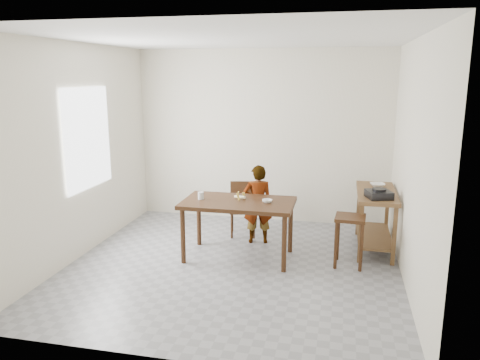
% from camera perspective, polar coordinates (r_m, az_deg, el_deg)
% --- Properties ---
extents(floor, '(4.00, 4.00, 0.04)m').
position_cam_1_polar(floor, '(5.87, -0.86, -10.62)').
color(floor, gray).
rests_on(floor, ground).
extents(ceiling, '(4.00, 4.00, 0.04)m').
position_cam_1_polar(ceiling, '(5.40, -0.96, 17.14)').
color(ceiling, white).
rests_on(ceiling, wall_back).
extents(wall_back, '(4.00, 0.04, 2.70)m').
position_cam_1_polar(wall_back, '(7.43, 2.71, 5.33)').
color(wall_back, silver).
rests_on(wall_back, ground).
extents(wall_front, '(4.00, 0.04, 2.70)m').
position_cam_1_polar(wall_front, '(3.58, -8.40, -2.86)').
color(wall_front, silver).
rests_on(wall_front, ground).
extents(wall_left, '(0.04, 4.00, 2.70)m').
position_cam_1_polar(wall_left, '(6.25, -19.27, 3.22)').
color(wall_left, silver).
rests_on(wall_left, ground).
extents(wall_right, '(0.04, 4.00, 2.70)m').
position_cam_1_polar(wall_right, '(5.38, 20.52, 1.70)').
color(wall_right, silver).
rests_on(wall_right, ground).
extents(window_pane, '(0.02, 1.10, 1.30)m').
position_cam_1_polar(window_pane, '(6.37, -18.05, 4.85)').
color(window_pane, white).
rests_on(window_pane, wall_left).
extents(dining_table, '(1.40, 0.80, 0.75)m').
position_cam_1_polar(dining_table, '(6.00, -0.21, -6.04)').
color(dining_table, '#361E0F').
rests_on(dining_table, floor).
extents(prep_counter, '(0.50, 1.20, 0.80)m').
position_cam_1_polar(prep_counter, '(6.54, 16.11, -4.72)').
color(prep_counter, brown).
rests_on(prep_counter, floor).
extents(child, '(0.45, 0.35, 1.11)m').
position_cam_1_polar(child, '(6.48, 2.18, -2.97)').
color(child, white).
rests_on(child, floor).
extents(dining_chair, '(0.44, 0.44, 0.77)m').
position_cam_1_polar(dining_chair, '(6.82, 0.35, -3.63)').
color(dining_chair, '#361E0F').
rests_on(dining_chair, floor).
extents(stool, '(0.38, 0.38, 0.63)m').
position_cam_1_polar(stool, '(5.92, 13.17, -7.25)').
color(stool, '#361E0F').
rests_on(stool, floor).
extents(glass_tumbler, '(0.08, 0.08, 0.09)m').
position_cam_1_polar(glass_tumbler, '(5.98, -4.79, -1.91)').
color(glass_tumbler, silver).
rests_on(glass_tumbler, dining_table).
extents(small_bowl, '(0.16, 0.16, 0.04)m').
position_cam_1_polar(small_bowl, '(5.82, 3.33, -2.57)').
color(small_bowl, white).
rests_on(small_bowl, dining_table).
extents(banana, '(0.22, 0.19, 0.06)m').
position_cam_1_polar(banana, '(5.98, -0.03, -2.03)').
color(banana, '#E0B84E').
rests_on(banana, dining_table).
extents(serving_bowl, '(0.24, 0.24, 0.05)m').
position_cam_1_polar(serving_bowl, '(6.68, 16.41, -0.59)').
color(serving_bowl, white).
rests_on(serving_bowl, prep_counter).
extents(gas_burner, '(0.36, 0.36, 0.09)m').
position_cam_1_polar(gas_burner, '(6.07, 16.57, -1.70)').
color(gas_burner, black).
rests_on(gas_burner, prep_counter).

